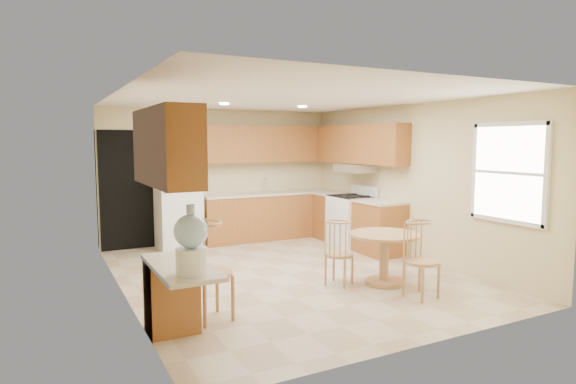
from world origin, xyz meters
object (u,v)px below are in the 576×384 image
refrigerator (178,202)px  chair_table_b (427,253)px  chair_table_a (343,247)px  chair_desk (214,263)px  dining_table (384,251)px  water_crock (191,243)px  stove (352,220)px

refrigerator → chair_table_b: size_ratio=1.79×
chair_table_a → chair_desk: (-1.91, -0.45, 0.12)m
dining_table → chair_desk: (-2.46, -0.28, 0.19)m
dining_table → chair_table_a: bearing=163.0°
water_crock → dining_table: bearing=19.6°
stove → chair_table_a: (-1.56, -2.04, 0.05)m
chair_table_b → dining_table: bearing=-93.1°
refrigerator → chair_table_b: refrigerator is taller
stove → chair_desk: size_ratio=1.03×
chair_table_b → chair_desk: size_ratio=0.88×
chair_desk → water_crock: 0.97m
refrigerator → chair_table_b: (1.91, -4.16, -0.26)m
dining_table → chair_desk: chair_desk is taller
stove → dining_table: stove is taller
stove → chair_desk: 4.27m
chair_table_b → refrigerator: bearing=-72.3°
stove → water_crock: 5.12m
refrigerator → chair_table_b: bearing=-65.3°
chair_table_b → chair_desk: chair_desk is taller
stove → dining_table: size_ratio=1.17×
water_crock → chair_table_b: bearing=5.7°
chair_desk → water_crock: water_crock is taller
water_crock → stove: bearing=39.5°
chair_table_a → chair_table_b: chair_table_b is taller
chair_table_a → dining_table: bearing=39.3°
water_crock → chair_desk: bearing=59.3°
chair_desk → refrigerator: bearing=160.2°
chair_table_b → stove: bearing=-115.1°
water_crock → chair_table_a: bearing=27.0°
chair_desk → water_crock: size_ratio=1.75×
stove → chair_desk: stove is taller
chair_table_a → water_crock: 2.70m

